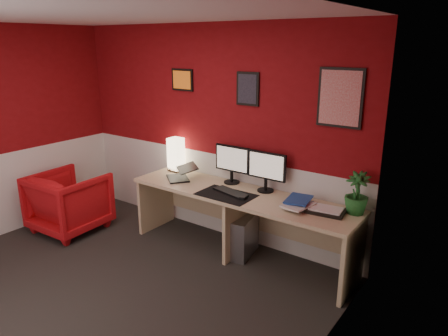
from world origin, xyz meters
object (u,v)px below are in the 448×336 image
zen_tray (326,211)px  armchair (69,202)px  monitor_left (232,159)px  pc_tower (243,236)px  laptop (178,170)px  monitor_right (266,166)px  shoji_lamp (176,155)px  desk (239,224)px  potted_plant (357,193)px

zen_tray → armchair: bearing=-166.4°
monitor_left → pc_tower: (0.30, -0.20, -0.80)m
laptop → armchair: (-1.23, -0.67, -0.47)m
monitor_right → monitor_left: bearing=178.0°
shoji_lamp → laptop: (0.24, -0.24, -0.09)m
zen_tray → pc_tower: 1.06m
monitor_right → armchair: 2.54m
desk → monitor_left: monitor_left is taller
potted_plant → armchair: (-3.28, -0.88, -0.56)m
laptop → monitor_left: bearing=62.5°
laptop → monitor_right: size_ratio=0.57×
shoji_lamp → armchair: bearing=-137.3°
monitor_left → potted_plant: (1.46, -0.05, -0.09)m
zen_tray → desk: bearing=-177.5°
laptop → desk: bearing=40.5°
shoji_lamp → monitor_left: (0.83, 0.02, 0.09)m
monitor_left → monitor_right: size_ratio=1.00×
desk → shoji_lamp: shoji_lamp is taller
pc_tower → shoji_lamp: bearing=159.6°
monitor_right → shoji_lamp: bearing=-179.9°
desk → zen_tray: zen_tray is taller
desk → laptop: laptop is taller
desk → armchair: bearing=-161.6°
pc_tower → laptop: bearing=172.5°
monitor_left → potted_plant: 1.46m
desk → potted_plant: potted_plant is taller
zen_tray → potted_plant: bearing=31.4°
laptop → zen_tray: bearing=40.9°
desk → pc_tower: (0.04, 0.03, -0.14)m
shoji_lamp → potted_plant: (2.29, -0.03, 0.00)m
armchair → laptop: bearing=-154.4°
monitor_right → zen_tray: monitor_right is taller
monitor_left → potted_plant: bearing=-1.9°
shoji_lamp → zen_tray: 2.08m
monitor_left → zen_tray: size_ratio=1.66×
desk → armchair: size_ratio=3.19×
laptop → potted_plant: potted_plant is taller
shoji_lamp → armchair: size_ratio=0.49×
laptop → monitor_left: (0.59, 0.26, 0.18)m
pc_tower → desk: bearing=-152.3°
desk → monitor_right: 0.72m
potted_plant → desk: bearing=-171.2°
monitor_right → armchair: size_ratio=0.71×
laptop → monitor_right: bearing=51.8°
shoji_lamp → monitor_left: size_ratio=0.69×
monitor_left → pc_tower: size_ratio=1.29×
zen_tray → monitor_left: bearing=171.2°
desk → monitor_left: 0.75m
laptop → potted_plant: 2.06m
pc_tower → potted_plant: bearing=-3.4°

